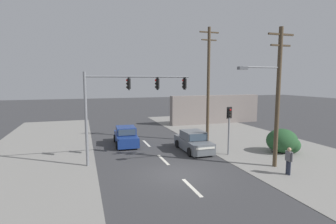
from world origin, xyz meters
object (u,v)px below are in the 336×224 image
Objects in this scene: utility_pole_midground_right at (208,83)px; sedan_crossing_left at (126,137)px; pedestrian_at_kerb at (289,159)px; traffic_signal_mast at (124,98)px; utility_pole_foreground_right at (276,93)px; pedestal_signal_right_kerb at (229,123)px; sedan_oncoming_near at (193,142)px.

utility_pole_midground_right is 2.33× the size of sedan_crossing_left.
utility_pole_midground_right reaches higher than pedestrian_at_kerb.
traffic_signal_mast is 1.60× the size of sedan_crossing_left.
utility_pole_foreground_right is 2.43× the size of pedestal_signal_right_kerb.
pedestrian_at_kerb reaches higher than sedan_oncoming_near.
utility_pole_midground_right reaches higher than traffic_signal_mast.
traffic_signal_mast is at bearing 149.04° from pedestrian_at_kerb.
pedestal_signal_right_kerb is 5.08m from pedestrian_at_kerb.
utility_pole_foreground_right is at bearing -84.38° from utility_pole_midground_right.
traffic_signal_mast is 1.62× the size of sedan_oncoming_near.
pedestrian_at_kerb is at bearing -64.78° from sedan_oncoming_near.
pedestal_signal_right_kerb is at bearing -96.43° from utility_pole_midground_right.
utility_pole_midground_right reaches higher than utility_pole_foreground_right.
utility_pole_foreground_right is 2.01× the size of sedan_crossing_left.
utility_pole_midground_right is at bearing -8.41° from sedan_crossing_left.
traffic_signal_mast is 10.65m from pedestrian_at_kerb.
traffic_signal_mast is at bearing -153.78° from utility_pole_midground_right.
sedan_oncoming_near and sedan_crossing_left have the same top height.
utility_pole_foreground_right is 0.86× the size of utility_pole_midground_right.
traffic_signal_mast is 6.27m from sedan_crossing_left.
pedestrian_at_kerb is at bearing -95.67° from utility_pole_foreground_right.
sedan_oncoming_near is at bearing 136.95° from pedestal_signal_right_kerb.
sedan_oncoming_near is 0.98× the size of sedan_crossing_left.
sedan_oncoming_near is 2.60× the size of pedestrian_at_kerb.
pedestrian_at_kerb is (3.10, -6.59, 0.22)m from sedan_oncoming_near.
utility_pole_foreground_right is 12.45m from sedan_crossing_left.
utility_pole_foreground_right is at bearing 84.33° from pedestrian_at_kerb.
utility_pole_foreground_right reaches higher than traffic_signal_mast.
utility_pole_foreground_right is 4.16m from pedestal_signal_right_kerb.
utility_pole_foreground_right is 4.04m from pedestrian_at_kerb.
pedestal_signal_right_kerb is at bearing 103.19° from pedestrian_at_kerb.
sedan_crossing_left is (-7.93, 8.73, -3.98)m from utility_pole_foreground_right.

